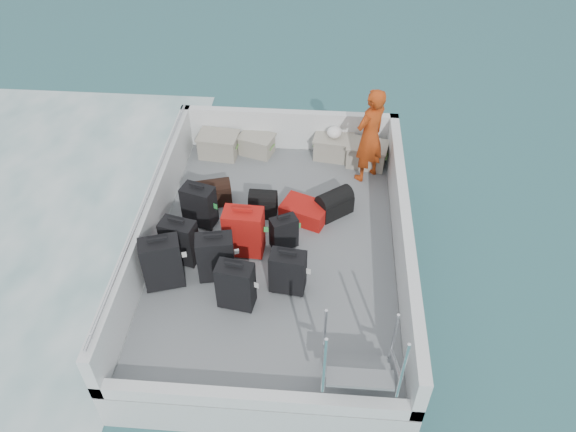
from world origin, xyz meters
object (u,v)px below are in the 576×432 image
Objects in this scene: suitcase_4 at (216,258)px; suitcase_6 at (288,272)px; suitcase_2 at (199,206)px; crate_0 at (219,146)px; suitcase_0 at (162,264)px; suitcase_3 at (236,286)px; suitcase_7 at (284,233)px; passenger at (370,136)px; suitcase_8 at (305,211)px; crate_1 at (257,145)px; suitcase_5 at (244,232)px; suitcase_1 at (180,242)px; crate_2 at (333,147)px; crate_3 at (367,155)px.

suitcase_4 is 1.12× the size of suitcase_6.
suitcase_2 reaches higher than crate_0.
suitcase_0 is 1.12× the size of suitcase_3.
passenger reaches higher than suitcase_7.
suitcase_8 is 2.13m from crate_0.
suitcase_7 is 0.98× the size of crate_1.
suitcase_5 is 1.11× the size of suitcase_8.
suitcase_5 is 1.17× the size of suitcase_6.
crate_1 is (0.85, 3.00, -0.22)m from suitcase_0.
suitcase_1 is at bearing 143.55° from suitcase_4.
suitcase_1 reaches higher than suitcase_8.
suitcase_3 is (0.75, -1.47, 0.02)m from suitcase_2.
suitcase_5 is at bearing 17.16° from suitcase_0.
suitcase_4 is 0.57m from suitcase_5.
suitcase_7 is (1.49, 0.81, -0.13)m from suitcase_0.
suitcase_3 is at bearing 13.52° from passenger.
crate_3 reaches higher than crate_2.
suitcase_6 is 3.01m from crate_2.
suitcase_0 is 1.17m from suitcase_5.
suitcase_1 reaches higher than suitcase_7.
suitcase_6 is at bearing -23.50° from suitcase_2.
passenger is at bearing 52.28° from suitcase_1.
suitcase_1 is 0.59m from suitcase_4.
suitcase_6 reaches higher than crate_2.
suitcase_5 reaches higher than crate_2.
passenger reaches higher than suitcase_4.
suitcase_1 is 1.29× the size of crate_1.
suitcase_7 reaches higher than suitcase_8.
crate_0 is at bearing 93.96° from suitcase_7.
suitcase_5 is 0.56m from suitcase_7.
passenger is at bearing 27.71° from suitcase_7.
suitcase_1 is 1.09× the size of suitcase_6.
passenger is at bearing -19.06° from suitcase_8.
crate_0 is (0.10, 2.45, -0.16)m from suitcase_1.
suitcase_1 reaches higher than suitcase_6.
crate_2 is at bearing -88.30° from passenger.
suitcase_7 is 2.45m from crate_0.
suitcase_8 is (1.09, 1.23, -0.22)m from suitcase_4.
suitcase_2 is 0.90m from suitcase_5.
suitcase_0 is at bearing -133.58° from crate_3.
suitcase_1 is 1.13× the size of crate_2.
suitcase_5 is at bearing -19.51° from suitcase_2.
suitcase_3 is 0.98× the size of suitcase_4.
suitcase_2 is at bearing 125.57° from suitcase_3.
suitcase_7 is 0.78× the size of suitcase_8.
suitcase_8 is at bearing 39.81° from suitcase_7.
suitcase_8 is (0.79, 0.75, -0.23)m from suitcase_5.
suitcase_2 is at bearing -16.99° from passenger.
suitcase_4 is at bearing -117.75° from crate_2.
suitcase_6 is 1.03× the size of crate_2.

